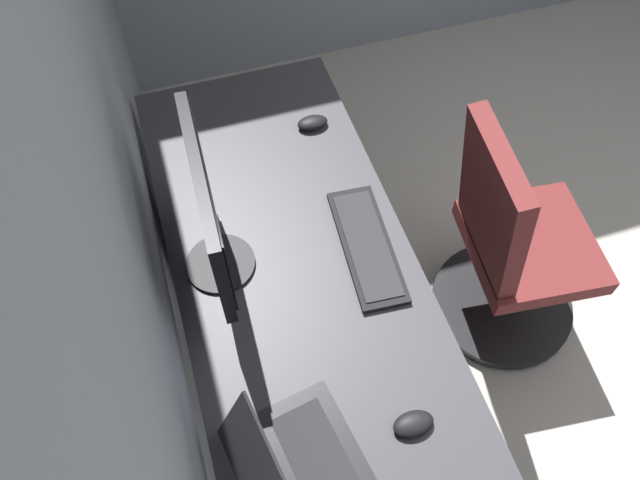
{
  "coord_description": "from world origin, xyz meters",
  "views": [
    {
      "loc": [
        -0.48,
        1.78,
        2.25
      ],
      "look_at": [
        0.36,
        1.51,
        0.95
      ],
      "focal_mm": 34.62,
      "sensor_mm": 36.0,
      "label": 1
    }
  ],
  "objects_px": {
    "drawer_pedestal": "(265,243)",
    "laptop_leftmost": "(296,468)",
    "keyboard_main": "(367,246)",
    "monitor_primary": "(209,213)",
    "office_chair": "(511,250)",
    "mouse_main": "(413,424)",
    "mouse_spare": "(313,123)"
  },
  "relations": [
    {
      "from": "keyboard_main",
      "to": "mouse_spare",
      "type": "height_order",
      "value": "mouse_spare"
    },
    {
      "from": "office_chair",
      "to": "laptop_leftmost",
      "type": "bearing_deg",
      "value": 120.84
    },
    {
      "from": "monitor_primary",
      "to": "office_chair",
      "type": "relative_size",
      "value": 0.52
    },
    {
      "from": "laptop_leftmost",
      "to": "mouse_main",
      "type": "distance_m",
      "value": 0.31
    },
    {
      "from": "keyboard_main",
      "to": "mouse_main",
      "type": "height_order",
      "value": "mouse_main"
    },
    {
      "from": "monitor_primary",
      "to": "mouse_main",
      "type": "xyz_separation_m",
      "value": [
        -0.6,
        -0.35,
        -0.23
      ]
    },
    {
      "from": "office_chair",
      "to": "mouse_main",
      "type": "bearing_deg",
      "value": 130.56
    },
    {
      "from": "mouse_spare",
      "to": "keyboard_main",
      "type": "bearing_deg",
      "value": -179.34
    },
    {
      "from": "mouse_main",
      "to": "office_chair",
      "type": "relative_size",
      "value": 0.11
    },
    {
      "from": "drawer_pedestal",
      "to": "office_chair",
      "type": "distance_m",
      "value": 0.88
    },
    {
      "from": "laptop_leftmost",
      "to": "keyboard_main",
      "type": "xyz_separation_m",
      "value": [
        0.55,
        -0.38,
        -0.03
      ]
    },
    {
      "from": "drawer_pedestal",
      "to": "monitor_primary",
      "type": "distance_m",
      "value": 0.72
    },
    {
      "from": "drawer_pedestal",
      "to": "office_chair",
      "type": "bearing_deg",
      "value": -114.26
    },
    {
      "from": "drawer_pedestal",
      "to": "laptop_leftmost",
      "type": "relative_size",
      "value": 1.81
    },
    {
      "from": "monitor_primary",
      "to": "mouse_spare",
      "type": "relative_size",
      "value": 4.83
    },
    {
      "from": "drawer_pedestal",
      "to": "mouse_main",
      "type": "distance_m",
      "value": 0.99
    },
    {
      "from": "mouse_spare",
      "to": "monitor_primary",
      "type": "bearing_deg",
      "value": 137.16
    },
    {
      "from": "mouse_main",
      "to": "office_chair",
      "type": "distance_m",
      "value": 0.87
    },
    {
      "from": "keyboard_main",
      "to": "mouse_spare",
      "type": "xyz_separation_m",
      "value": [
        0.52,
        0.01,
        0.01
      ]
    },
    {
      "from": "laptop_leftmost",
      "to": "office_chair",
      "type": "relative_size",
      "value": 0.4
    },
    {
      "from": "keyboard_main",
      "to": "office_chair",
      "type": "distance_m",
      "value": 0.62
    },
    {
      "from": "monitor_primary",
      "to": "office_chair",
      "type": "xyz_separation_m",
      "value": [
        -0.07,
        -0.97,
        -0.52
      ]
    },
    {
      "from": "laptop_leftmost",
      "to": "keyboard_main",
      "type": "distance_m",
      "value": 0.67
    },
    {
      "from": "drawer_pedestal",
      "to": "office_chair",
      "type": "relative_size",
      "value": 0.72
    },
    {
      "from": "office_chair",
      "to": "mouse_spare",
      "type": "bearing_deg",
      "value": 47.3
    },
    {
      "from": "drawer_pedestal",
      "to": "office_chair",
      "type": "height_order",
      "value": "office_chair"
    },
    {
      "from": "laptop_leftmost",
      "to": "keyboard_main",
      "type": "relative_size",
      "value": 0.89
    },
    {
      "from": "mouse_main",
      "to": "mouse_spare",
      "type": "bearing_deg",
      "value": -3.67
    },
    {
      "from": "drawer_pedestal",
      "to": "laptop_leftmost",
      "type": "bearing_deg",
      "value": 171.77
    },
    {
      "from": "keyboard_main",
      "to": "mouse_main",
      "type": "bearing_deg",
      "value": 172.15
    },
    {
      "from": "monitor_primary",
      "to": "mouse_spare",
      "type": "xyz_separation_m",
      "value": [
        0.45,
        -0.41,
        -0.23
      ]
    },
    {
      "from": "monitor_primary",
      "to": "mouse_spare",
      "type": "distance_m",
      "value": 0.65
    }
  ]
}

